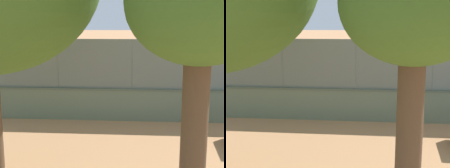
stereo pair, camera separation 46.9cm
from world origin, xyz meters
TOP-DOWN VIEW (x-y plane):
  - ground_plane at (0.00, 0.00)m, footprint 260.00×260.00m
  - perimeter_wall at (-1.90, 10.19)m, footprint 23.92×1.05m
  - fence_panel_on_wall at (-1.90, 10.19)m, footprint 23.50×0.79m
  - player_crossing_court at (-3.56, 8.18)m, footprint 1.15×0.72m
  - player_near_wall_returning at (-2.12, 4.69)m, footprint 0.75×1.01m
  - sports_ball at (-2.42, 8.79)m, footprint 0.09×0.09m
  - tree_behind_wall_left at (-4.94, 17.35)m, footprint 3.40×3.40m

SIDE VIEW (x-z plane):
  - ground_plane at x=0.00m, z-range 0.00..0.00m
  - sports_ball at x=-2.42m, z-range 0.00..0.09m
  - perimeter_wall at x=-1.90m, z-range 0.01..1.49m
  - player_near_wall_returning at x=-2.12m, z-range 0.14..1.69m
  - player_crossing_court at x=-3.56m, z-range 0.14..1.75m
  - fence_panel_on_wall at x=-1.90m, z-range 1.48..3.69m
  - tree_behind_wall_left at x=-4.94m, z-range 1.61..7.94m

